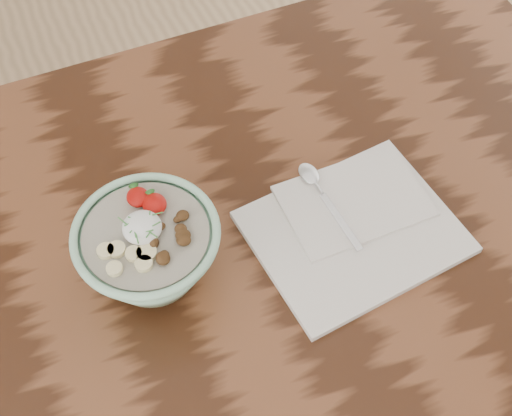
% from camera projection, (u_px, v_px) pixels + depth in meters
% --- Properties ---
extents(table, '(1.60, 0.90, 0.75)m').
position_uv_depth(table, '(151.00, 313.00, 1.05)').
color(table, '#351A0D').
rests_on(table, ground).
extents(breakfast_bowl, '(0.19, 0.19, 0.13)m').
position_uv_depth(breakfast_bowl, '(149.00, 250.00, 0.93)').
color(breakfast_bowl, '#A0D7B3').
rests_on(breakfast_bowl, table).
extents(napkin, '(0.30, 0.26, 0.02)m').
position_uv_depth(napkin, '(354.00, 225.00, 1.02)').
color(napkin, white).
rests_on(napkin, table).
extents(spoon, '(0.03, 0.17, 0.01)m').
position_uv_depth(spoon, '(317.00, 185.00, 1.04)').
color(spoon, silver).
rests_on(spoon, napkin).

